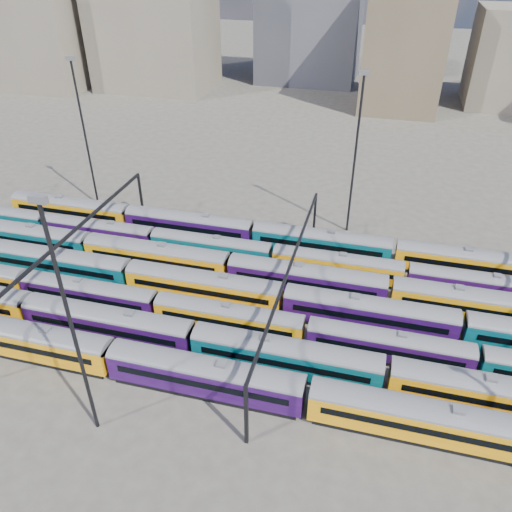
% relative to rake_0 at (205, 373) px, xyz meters
% --- Properties ---
extents(ground, '(500.00, 500.00, 0.00)m').
position_rel_rake_0_xyz_m(ground, '(-4.08, 15.00, -2.81)').
color(ground, '#45413A').
rests_on(ground, ground).
extents(rake_0, '(151.84, 3.17, 5.35)m').
position_rel_rake_0_xyz_m(rake_0, '(0.00, 0.00, 0.00)').
color(rake_0, black).
rests_on(rake_0, ground).
extents(rake_1, '(151.27, 3.16, 5.33)m').
position_rel_rake_0_xyz_m(rake_1, '(-14.07, 5.00, -0.01)').
color(rake_1, black).
rests_on(rake_1, ground).
extents(rake_2, '(114.12, 2.79, 4.68)m').
position_rel_rake_0_xyz_m(rake_2, '(-10.10, 10.00, -0.35)').
color(rake_2, black).
rests_on(rake_2, ground).
extents(rake_3, '(128.74, 3.14, 5.29)m').
position_rel_rake_0_xyz_m(rake_3, '(5.21, 15.00, -0.03)').
color(rake_3, black).
rests_on(rake_3, ground).
extents(rake_4, '(130.59, 3.18, 5.37)m').
position_rel_rake_0_xyz_m(rake_4, '(-3.62, 20.00, 0.01)').
color(rake_4, black).
rests_on(rake_4, ground).
extents(rake_5, '(93.79, 2.75, 4.62)m').
position_rel_rake_0_xyz_m(rake_5, '(-8.01, 25.00, -0.38)').
color(rake_5, black).
rests_on(rake_5, ground).
extents(rake_6, '(105.89, 3.10, 5.23)m').
position_rel_rake_0_xyz_m(rake_6, '(7.82, 30.00, -0.06)').
color(rake_6, black).
rests_on(rake_6, ground).
extents(gantry_1, '(0.35, 40.35, 8.03)m').
position_rel_rake_0_xyz_m(gantry_1, '(-24.08, 15.00, 3.98)').
color(gantry_1, black).
rests_on(gantry_1, ground).
extents(gantry_2, '(0.35, 40.35, 8.03)m').
position_rel_rake_0_xyz_m(gantry_2, '(5.92, 15.00, 3.98)').
color(gantry_2, black).
rests_on(gantry_2, ground).
extents(mast_1, '(1.40, 0.50, 25.60)m').
position_rel_rake_0_xyz_m(mast_1, '(-34.08, 37.00, 11.16)').
color(mast_1, black).
rests_on(mast_1, ground).
extents(mast_2, '(1.40, 0.50, 25.60)m').
position_rel_rake_0_xyz_m(mast_2, '(-9.08, -7.00, 11.16)').
color(mast_2, black).
rests_on(mast_2, ground).
extents(mast_3, '(1.40, 0.50, 25.60)m').
position_rel_rake_0_xyz_m(mast_3, '(10.92, 39.00, 11.16)').
color(mast_3, black).
rests_on(mast_3, ground).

